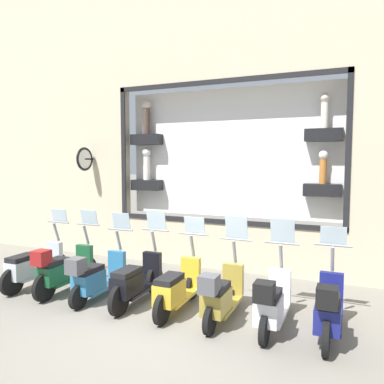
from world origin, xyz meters
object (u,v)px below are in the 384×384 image
scooter_olive_2 (221,295)px  scooter_green_6 (62,270)px  scooter_white_1 (272,302)px  scooter_yellow_3 (176,288)px  scooter_teal_5 (96,277)px  scooter_black_4 (136,281)px  scooter_silver_7 (33,267)px  scooter_navy_0 (329,309)px

scooter_olive_2 → scooter_green_6: 3.37m
scooter_white_1 → scooter_olive_2: (-0.00, 0.84, -0.00)m
scooter_yellow_3 → scooter_teal_5: (-0.07, 1.69, 0.02)m
scooter_teal_5 → scooter_green_6: bearing=88.9°
scooter_teal_5 → scooter_white_1: bearing=-89.9°
scooter_green_6 → scooter_yellow_3: bearing=-88.8°
scooter_white_1 → scooter_olive_2: 0.84m
scooter_olive_2 → scooter_black_4: scooter_black_4 is taller
scooter_olive_2 → scooter_teal_5: bearing=90.1°
scooter_white_1 → scooter_teal_5: 3.37m
scooter_white_1 → scooter_silver_7: (0.07, 5.06, -0.02)m
scooter_olive_2 → scooter_green_6: bearing=89.8°
scooter_olive_2 → scooter_silver_7: bearing=89.0°
scooter_olive_2 → scooter_black_4: 1.69m
scooter_navy_0 → scooter_olive_2: (-0.01, 1.69, -0.02)m
scooter_white_1 → scooter_green_6: (0.01, 4.22, 0.03)m
scooter_olive_2 → scooter_green_6: scooter_olive_2 is taller
scooter_white_1 → scooter_black_4: 2.53m
scooter_navy_0 → scooter_olive_2: bearing=90.3°
scooter_black_4 → scooter_green_6: (-0.06, 1.69, 0.04)m
scooter_yellow_3 → scooter_teal_5: size_ratio=1.01×
scooter_black_4 → scooter_silver_7: 2.53m
scooter_green_6 → scooter_olive_2: bearing=-90.2°
scooter_green_6 → scooter_black_4: bearing=-88.0°
scooter_navy_0 → scooter_yellow_3: size_ratio=1.00×
scooter_white_1 → scooter_silver_7: size_ratio=0.99×
scooter_yellow_3 → scooter_teal_5: scooter_yellow_3 is taller
scooter_white_1 → scooter_green_6: scooter_white_1 is taller
scooter_black_4 → scooter_silver_7: scooter_black_4 is taller
scooter_white_1 → scooter_yellow_3: size_ratio=0.99×
scooter_olive_2 → scooter_yellow_3: bearing=85.4°
scooter_yellow_3 → scooter_black_4: 0.84m
scooter_olive_2 → scooter_silver_7: scooter_olive_2 is taller
scooter_olive_2 → scooter_yellow_3: size_ratio=0.99×
scooter_green_6 → scooter_silver_7: scooter_green_6 is taller
scooter_navy_0 → scooter_teal_5: 4.22m
scooter_yellow_3 → scooter_teal_5: 1.69m
scooter_olive_2 → scooter_yellow_3: scooter_olive_2 is taller
scooter_white_1 → scooter_yellow_3: scooter_white_1 is taller
scooter_white_1 → scooter_teal_5: scooter_white_1 is taller
scooter_navy_0 → scooter_white_1: (-0.01, 0.84, -0.02)m
scooter_navy_0 → scooter_green_6: 5.06m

